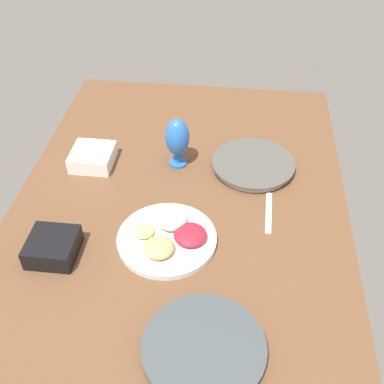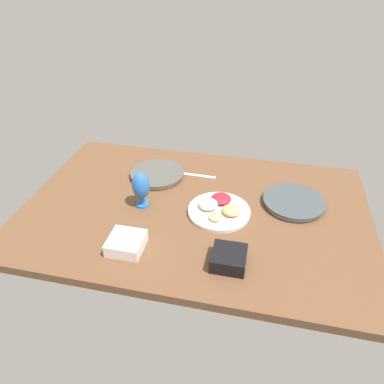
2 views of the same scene
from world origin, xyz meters
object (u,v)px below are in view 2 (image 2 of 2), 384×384
dinner_plate_right (294,202)px  square_bowl_black (229,258)px  dinner_plate_left (157,174)px  square_bowl_white (126,243)px  hurricane_glass_blue (141,187)px  fruit_platter (219,209)px

dinner_plate_right → square_bowl_black: size_ratio=2.21×
dinner_plate_left → square_bowl_black: (45.23, -54.37, 1.90)cm
square_bowl_white → hurricane_glass_blue: bearing=96.2°
dinner_plate_right → square_bowl_black: square_bowl_black is taller
fruit_platter → square_bowl_white: size_ratio=2.06×
square_bowl_white → dinner_plate_left: bearing=93.9°
dinner_plate_right → fruit_platter: fruit_platter is taller
dinner_plate_right → hurricane_glass_blue: size_ratio=1.62×
square_bowl_white → square_bowl_black: size_ratio=1.06×
square_bowl_white → fruit_platter: bearing=43.4°
fruit_platter → hurricane_glass_blue: size_ratio=1.60×
fruit_platter → hurricane_glass_blue: hurricane_glass_blue is taller
hurricane_glass_blue → square_bowl_black: (44.69, -28.66, -7.21)cm
hurricane_glass_blue → square_bowl_white: hurricane_glass_blue is taller
square_bowl_white → square_bowl_black: square_bowl_black is taller
square_bowl_black → dinner_plate_right: bearing=60.5°
hurricane_glass_blue → square_bowl_black: hurricane_glass_blue is taller
dinner_plate_right → fruit_platter: (-33.60, -13.36, 0.38)cm
dinner_plate_left → hurricane_glass_blue: (0.55, -25.70, 9.11)cm
fruit_platter → dinner_plate_left: bearing=147.5°
fruit_platter → square_bowl_black: square_bowl_black is taller
hurricane_glass_blue → square_bowl_black: size_ratio=1.36×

